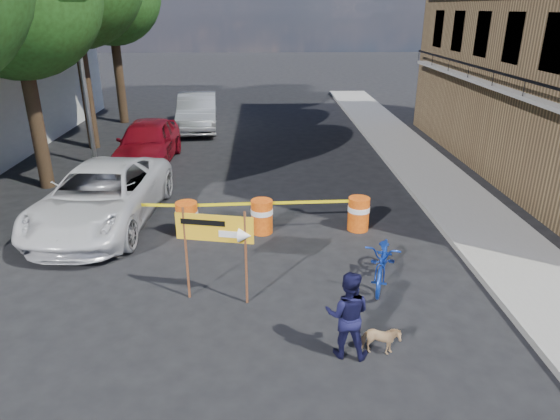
{
  "coord_description": "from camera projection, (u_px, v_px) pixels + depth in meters",
  "views": [
    {
      "loc": [
        0.34,
        -8.86,
        5.51
      ],
      "look_at": [
        0.7,
        1.48,
        1.3
      ],
      "focal_mm": 32.0,
      "sensor_mm": 36.0,
      "label": 1
    }
  ],
  "objects": [
    {
      "name": "ground",
      "position": [
        248.0,
        296.0,
        10.27
      ],
      "size": [
        120.0,
        120.0,
        0.0
      ],
      "primitive_type": "plane",
      "color": "black",
      "rests_on": "ground"
    },
    {
      "name": "sidewalk_east",
      "position": [
        446.0,
        190.0,
        16.0
      ],
      "size": [
        2.4,
        40.0,
        0.15
      ],
      "primitive_type": "cube",
      "color": "gray",
      "rests_on": "ground"
    },
    {
      "name": "streetlamp",
      "position": [
        80.0,
        43.0,
        17.22
      ],
      "size": [
        1.25,
        0.18,
        8.0
      ],
      "color": "gray",
      "rests_on": "ground"
    },
    {
      "name": "barrel_far_left",
      "position": [
        113.0,
        217.0,
        12.94
      ],
      "size": [
        0.58,
        0.58,
        0.9
      ],
      "color": "#CA3D0B",
      "rests_on": "ground"
    },
    {
      "name": "barrel_mid_left",
      "position": [
        187.0,
        218.0,
        12.85
      ],
      "size": [
        0.58,
        0.58,
        0.9
      ],
      "color": "#CA3D0B",
      "rests_on": "ground"
    },
    {
      "name": "barrel_mid_right",
      "position": [
        262.0,
        216.0,
        13.0
      ],
      "size": [
        0.58,
        0.58,
        0.9
      ],
      "color": "#CA3D0B",
      "rests_on": "ground"
    },
    {
      "name": "barrel_far_right",
      "position": [
        358.0,
        213.0,
        13.17
      ],
      "size": [
        0.58,
        0.58,
        0.9
      ],
      "color": "#CA3D0B",
      "rests_on": "ground"
    },
    {
      "name": "detour_sign",
      "position": [
        225.0,
        236.0,
        9.55
      ],
      "size": [
        1.52,
        0.48,
        1.98
      ],
      "rotation": [
        0.0,
        0.0,
        -0.2
      ],
      "color": "#592D19",
      "rests_on": "ground"
    },
    {
      "name": "pedestrian",
      "position": [
        347.0,
        315.0,
        8.27
      ],
      "size": [
        0.87,
        0.74,
        1.57
      ],
      "primitive_type": "imported",
      "rotation": [
        0.0,
        0.0,
        2.93
      ],
      "color": "black",
      "rests_on": "ground"
    },
    {
      "name": "bicycle",
      "position": [
        385.0,
        239.0,
        10.42
      ],
      "size": [
        1.0,
        1.23,
        2.03
      ],
      "primitive_type": "imported",
      "rotation": [
        0.0,
        0.0,
        -0.31
      ],
      "color": "#1539B0",
      "rests_on": "ground"
    },
    {
      "name": "dog",
      "position": [
        380.0,
        340.0,
        8.45
      ],
      "size": [
        0.71,
        0.42,
        0.56
      ],
      "primitive_type": "imported",
      "rotation": [
        0.0,
        0.0,
        1.39
      ],
      "color": "tan",
      "rests_on": "ground"
    },
    {
      "name": "suv_white",
      "position": [
        102.0,
        196.0,
        13.41
      ],
      "size": [
        3.06,
        5.95,
        1.61
      ],
      "primitive_type": "imported",
      "rotation": [
        0.0,
        0.0,
        -0.07
      ],
      "color": "silver",
      "rests_on": "ground"
    },
    {
      "name": "sedan_red",
      "position": [
        148.0,
        142.0,
        18.69
      ],
      "size": [
        1.97,
        4.87,
        1.66
      ],
      "primitive_type": "imported",
      "rotation": [
        0.0,
        0.0,
        -0.0
      ],
      "color": "maroon",
      "rests_on": "ground"
    },
    {
      "name": "sedan_silver",
      "position": [
        197.0,
        112.0,
        24.05
      ],
      "size": [
        2.2,
        5.25,
        1.69
      ],
      "primitive_type": "imported",
      "rotation": [
        0.0,
        0.0,
        0.08
      ],
      "color": "#AAABB1",
      "rests_on": "ground"
    }
  ]
}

